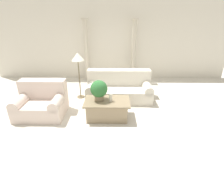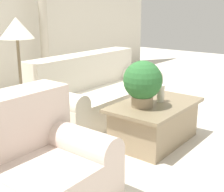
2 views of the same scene
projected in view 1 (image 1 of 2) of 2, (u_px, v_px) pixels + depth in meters
The scene contains 10 objects.
ground_plane at pixel (108, 108), 5.25m from camera, with size 16.00×16.00×0.00m, color silver.
wall_back at pixel (110, 41), 7.28m from camera, with size 10.00×0.06×3.20m.
sofa_long at pixel (119, 88), 5.73m from camera, with size 2.07×0.99×0.92m.
loveseat at pixel (42, 102), 4.79m from camera, with size 1.26×0.99×0.92m.
coffee_table at pixel (107, 109), 4.66m from camera, with size 1.19×0.75×0.49m.
potted_plant at pixel (99, 90), 4.49m from camera, with size 0.45×0.45×0.54m.
pillar_candle at pixel (111, 97), 4.50m from camera, with size 0.09×0.09×0.21m.
floor_lamp at pixel (78, 60), 5.42m from camera, with size 0.40×0.40×1.49m.
column_left at pixel (86, 50), 7.09m from camera, with size 0.24×0.24×2.47m.
column_right at pixel (134, 50), 7.06m from camera, with size 0.24×0.24×2.47m.
Camera 1 is at (0.19, -4.64, 2.48)m, focal length 28.00 mm.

